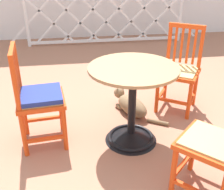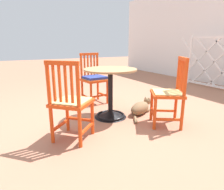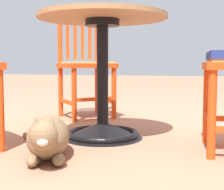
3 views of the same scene
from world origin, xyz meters
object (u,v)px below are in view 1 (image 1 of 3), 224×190
at_px(orange_chair_at_corner, 179,72).
at_px(orange_chair_facing_out, 216,145).
at_px(orange_chair_by_planter, 38,99).
at_px(cafe_table, 132,114).
at_px(tabby_cat, 130,104).

xyz_separation_m(orange_chair_at_corner, orange_chair_facing_out, (-0.22, -1.27, 0.00)).
xyz_separation_m(orange_chair_at_corner, orange_chair_by_planter, (-1.44, -0.45, 0.01)).
xyz_separation_m(cafe_table, orange_chair_facing_out, (0.41, -0.72, 0.15)).
bearing_deg(tabby_cat, orange_chair_facing_out, -75.51).
distance_m(orange_chair_at_corner, orange_chair_by_planter, 1.51).
bearing_deg(orange_chair_facing_out, orange_chair_by_planter, 146.25).
distance_m(orange_chair_at_corner, orange_chair_facing_out, 1.28).
height_order(cafe_table, tabby_cat, cafe_table).
bearing_deg(orange_chair_facing_out, orange_chair_at_corner, 80.25).
relative_size(orange_chair_at_corner, orange_chair_facing_out, 1.00).
xyz_separation_m(orange_chair_at_corner, tabby_cat, (-0.53, -0.04, -0.34)).
relative_size(cafe_table, orange_chair_by_planter, 0.83).
distance_m(cafe_table, orange_chair_at_corner, 0.84).
height_order(orange_chair_at_corner, orange_chair_by_planter, same).
height_order(cafe_table, orange_chair_at_corner, orange_chair_at_corner).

